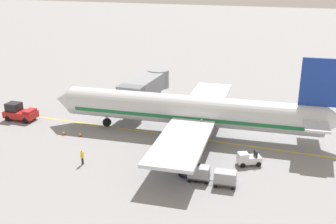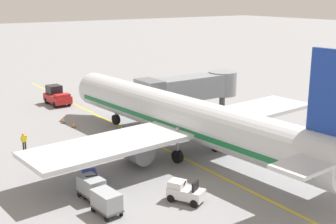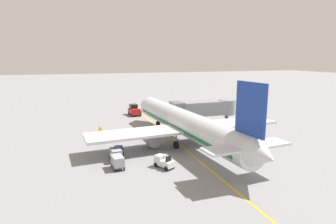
% 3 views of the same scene
% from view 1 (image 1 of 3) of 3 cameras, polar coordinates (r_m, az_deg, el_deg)
% --- Properties ---
extents(ground_plane, '(400.00, 400.00, 0.00)m').
position_cam_1_polar(ground_plane, '(50.40, 3.06, -3.67)').
color(ground_plane, gray).
extents(gate_lead_in_line, '(0.24, 80.00, 0.01)m').
position_cam_1_polar(gate_lead_in_line, '(50.40, 3.06, -3.67)').
color(gate_lead_in_line, gold).
rests_on(gate_lead_in_line, ground).
extents(parked_airliner, '(30.33, 37.35, 10.63)m').
position_cam_1_polar(parked_airliner, '(50.26, 3.30, 0.15)').
color(parked_airliner, silver).
rests_on(parked_airliner, ground).
extents(jet_bridge, '(13.10, 3.50, 4.98)m').
position_cam_1_polar(jet_bridge, '(59.93, -3.07, 3.61)').
color(jet_bridge, gray).
rests_on(jet_bridge, ground).
extents(pushback_tractor, '(2.37, 4.48, 2.40)m').
position_cam_1_polar(pushback_tractor, '(59.65, -20.29, -0.05)').
color(pushback_tractor, '#B21E1E').
rests_on(pushback_tractor, ground).
extents(baggage_tug_lead, '(1.90, 2.74, 1.62)m').
position_cam_1_polar(baggage_tug_lead, '(40.87, 3.25, -8.36)').
color(baggage_tug_lead, '#1E339E').
rests_on(baggage_tug_lead, ground).
extents(baggage_tug_trailing, '(2.23, 2.77, 1.62)m').
position_cam_1_polar(baggage_tug_trailing, '(44.14, 11.31, -6.52)').
color(baggage_tug_trailing, silver).
rests_on(baggage_tug_trailing, ground).
extents(baggage_cart_front, '(1.51, 2.95, 1.58)m').
position_cam_1_polar(baggage_cart_front, '(40.21, 4.39, -8.50)').
color(baggage_cart_front, '#4C4C51').
rests_on(baggage_cart_front, ground).
extents(baggage_cart_second_in_train, '(1.51, 2.95, 1.58)m').
position_cam_1_polar(baggage_cart_second_in_train, '(39.54, 8.11, -9.17)').
color(baggage_cart_second_in_train, '#4C4C51').
rests_on(baggage_cart_second_in_train, ground).
extents(ground_crew_wing_walker, '(0.73, 0.29, 1.69)m').
position_cam_1_polar(ground_crew_wing_walker, '(44.24, -12.06, -6.17)').
color(ground_crew_wing_walker, '#232328').
rests_on(ground_crew_wing_walker, ground).
extents(safety_cone_nose_left, '(0.36, 0.36, 0.59)m').
position_cam_1_polar(safety_cone_nose_left, '(52.76, -14.58, -2.88)').
color(safety_cone_nose_left, black).
rests_on(safety_cone_nose_left, ground).
extents(safety_cone_nose_right, '(0.36, 0.36, 0.59)m').
position_cam_1_polar(safety_cone_nose_right, '(51.81, -12.33, -3.11)').
color(safety_cone_nose_right, black).
rests_on(safety_cone_nose_right, ground).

